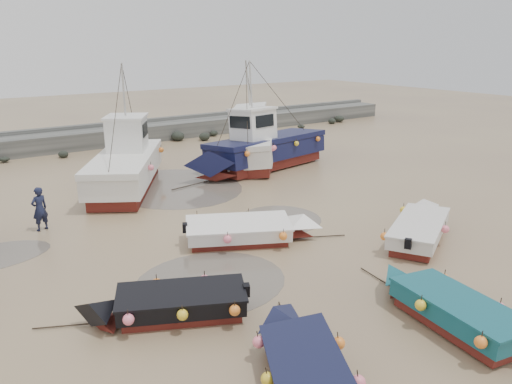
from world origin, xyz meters
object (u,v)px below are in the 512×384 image
(dinghy_3, at_px, (421,225))
(dinghy_5, at_px, (248,228))
(cabin_boat_3, at_px, (255,143))
(dinghy_1, at_px, (308,363))
(cabin_boat_1, at_px, (128,162))
(cabin_boat_2, at_px, (260,147))
(person, at_px, (42,230))
(dinghy_2, at_px, (448,304))
(dinghy_4, at_px, (168,301))

(dinghy_3, xyz_separation_m, dinghy_5, (-5.63, 3.52, 0.01))
(dinghy_3, distance_m, cabin_boat_3, 13.43)
(dinghy_1, bearing_deg, cabin_boat_1, 108.67)
(cabin_boat_2, height_order, cabin_boat_3, same)
(dinghy_1, bearing_deg, dinghy_3, 51.01)
(person, bearing_deg, dinghy_1, 82.99)
(dinghy_2, bearing_deg, cabin_boat_1, 104.93)
(dinghy_5, distance_m, cabin_boat_2, 11.20)
(dinghy_2, relative_size, dinghy_4, 1.09)
(dinghy_5, distance_m, cabin_boat_3, 12.15)
(dinghy_3, height_order, cabin_boat_1, cabin_boat_1)
(cabin_boat_1, bearing_deg, cabin_boat_3, 31.58)
(cabin_boat_3, relative_size, person, 4.30)
(dinghy_2, distance_m, dinghy_3, 6.08)
(dinghy_3, relative_size, cabin_boat_3, 0.79)
(dinghy_3, distance_m, person, 14.99)
(person, bearing_deg, cabin_boat_3, 178.78)
(dinghy_3, height_order, dinghy_5, same)
(cabin_boat_2, bearing_deg, dinghy_5, 132.47)
(dinghy_1, xyz_separation_m, cabin_boat_3, (10.65, 17.35, 0.83))
(dinghy_5, height_order, cabin_boat_1, cabin_boat_1)
(dinghy_5, bearing_deg, dinghy_1, 1.66)
(dinghy_3, height_order, person, dinghy_3)
(dinghy_1, relative_size, dinghy_2, 0.92)
(dinghy_1, distance_m, dinghy_4, 4.47)
(dinghy_1, distance_m, cabin_boat_1, 17.54)
(cabin_boat_1, distance_m, cabin_boat_2, 7.80)
(dinghy_2, height_order, cabin_boat_1, cabin_boat_1)
(dinghy_2, height_order, cabin_boat_2, cabin_boat_2)
(dinghy_2, xyz_separation_m, person, (-7.38, 13.51, -0.55))
(dinghy_1, xyz_separation_m, dinghy_4, (-1.33, 4.27, 0.00))
(cabin_boat_1, xyz_separation_m, person, (-5.22, -4.02, -1.31))
(dinghy_1, xyz_separation_m, cabin_boat_1, (2.60, 17.33, 0.76))
(dinghy_4, relative_size, cabin_boat_3, 0.70)
(dinghy_1, bearing_deg, dinghy_2, 24.91)
(dinghy_1, xyz_separation_m, dinghy_2, (4.76, -0.19, -0.00))
(cabin_boat_3, bearing_deg, cabin_boat_2, -68.97)
(dinghy_2, xyz_separation_m, dinghy_4, (-6.09, 4.46, 0.00))
(dinghy_4, bearing_deg, cabin_boat_1, 8.64)
(dinghy_4, xyz_separation_m, person, (-1.29, 9.05, -0.55))
(dinghy_2, relative_size, dinghy_3, 0.97)
(dinghy_2, relative_size, dinghy_5, 1.01)
(person, bearing_deg, dinghy_3, 123.58)
(dinghy_1, xyz_separation_m, dinghy_5, (3.51, 7.55, -0.01))
(person, bearing_deg, dinghy_5, 118.65)
(dinghy_1, relative_size, dinghy_5, 0.92)
(dinghy_4, height_order, cabin_boat_2, cabin_boat_2)
(dinghy_4, distance_m, dinghy_5, 5.85)
(cabin_boat_3, bearing_deg, person, -124.19)
(dinghy_4, bearing_deg, dinghy_5, -30.46)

